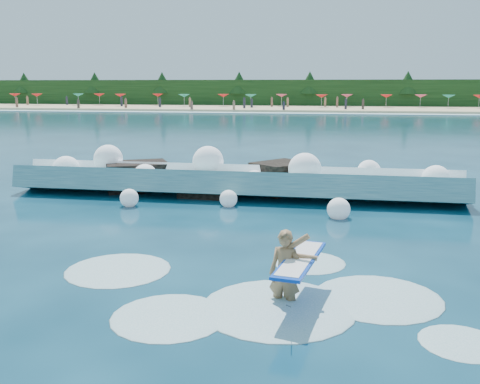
% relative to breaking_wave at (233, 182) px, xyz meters
% --- Properties ---
extents(ground, '(200.00, 200.00, 0.00)m').
position_rel_breaking_wave_xyz_m(ground, '(-0.29, -7.30, -0.50)').
color(ground, '#07293A').
rests_on(ground, ground).
extents(beach, '(140.00, 20.00, 0.40)m').
position_rel_breaking_wave_xyz_m(beach, '(-0.29, 70.70, -0.30)').
color(beach, tan).
rests_on(beach, ground).
extents(wet_band, '(140.00, 5.00, 0.08)m').
position_rel_breaking_wave_xyz_m(wet_band, '(-0.29, 59.70, -0.46)').
color(wet_band, silver).
rests_on(wet_band, ground).
extents(treeline, '(140.00, 4.00, 5.00)m').
position_rel_breaking_wave_xyz_m(treeline, '(-0.29, 80.70, 2.00)').
color(treeline, black).
rests_on(treeline, ground).
extents(breaking_wave, '(16.65, 2.65, 1.43)m').
position_rel_breaking_wave_xyz_m(breaking_wave, '(0.00, 0.00, 0.00)').
color(breaking_wave, teal).
rests_on(breaking_wave, ground).
extents(rock_cluster, '(8.40, 3.22, 1.38)m').
position_rel_breaking_wave_xyz_m(rock_cluster, '(-1.37, 0.39, -0.06)').
color(rock_cluster, black).
rests_on(rock_cluster, ground).
extents(surfer_with_board, '(1.08, 2.91, 1.72)m').
position_rel_breaking_wave_xyz_m(surfer_with_board, '(2.97, -9.87, 0.13)').
color(surfer_with_board, '#926A44').
rests_on(surfer_with_board, ground).
extents(wave_spray, '(15.07, 4.33, 1.88)m').
position_rel_breaking_wave_xyz_m(wave_spray, '(-0.52, -0.16, 0.41)').
color(wave_spray, white).
rests_on(wave_spray, ground).
extents(surf_foam, '(8.76, 5.39, 0.15)m').
position_rel_breaking_wave_xyz_m(surf_foam, '(2.41, -9.65, -0.50)').
color(surf_foam, silver).
rests_on(surf_foam, ground).
extents(beach_umbrellas, '(112.41, 6.26, 0.50)m').
position_rel_breaking_wave_xyz_m(beach_umbrellas, '(-0.13, 72.77, 1.75)').
color(beach_umbrellas, red).
rests_on(beach_umbrellas, ground).
extents(beachgoers, '(91.71, 12.93, 1.92)m').
position_rel_breaking_wave_xyz_m(beachgoers, '(8.50, 67.66, 0.60)').
color(beachgoers, '#3F332D').
rests_on(beachgoers, ground).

